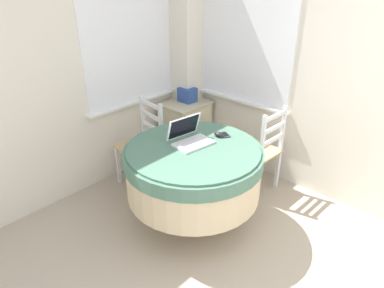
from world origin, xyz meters
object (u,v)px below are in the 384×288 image
at_px(round_dining_table, 193,168).
at_px(corner_cabinet, 185,129).
at_px(computer_mouse, 218,134).
at_px(storage_box, 187,95).
at_px(cell_phone, 225,135).
at_px(dining_chair_near_right_window, 259,151).
at_px(laptop, 190,137).
at_px(dining_chair_near_back_window, 142,145).

height_order(round_dining_table, corner_cabinet, round_dining_table).
relative_size(round_dining_table, computer_mouse, 13.65).
distance_m(round_dining_table, storage_box, 1.34).
bearing_deg(corner_cabinet, cell_phone, -118.38).
distance_m(computer_mouse, corner_cabinet, 1.21).
bearing_deg(cell_phone, computer_mouse, 158.63).
xyz_separation_m(round_dining_table, dining_chair_near_right_window, (0.83, -0.13, -0.13)).
height_order(cell_phone, corner_cabinet, cell_phone).
relative_size(laptop, storage_box, 1.93).
bearing_deg(round_dining_table, computer_mouse, -3.99).
bearing_deg(round_dining_table, laptop, 59.22).
height_order(corner_cabinet, storage_box, storage_box).
distance_m(computer_mouse, dining_chair_near_right_window, 0.64).
relative_size(laptop, corner_cabinet, 0.53).
relative_size(corner_cabinet, storage_box, 3.68).
bearing_deg(computer_mouse, dining_chair_near_back_window, 100.72).
relative_size(laptop, computer_mouse, 4.20).
height_order(cell_phone, dining_chair_near_right_window, dining_chair_near_right_window).
bearing_deg(computer_mouse, laptop, 157.05).
distance_m(dining_chair_near_back_window, storage_box, 0.86).
relative_size(round_dining_table, storage_box, 6.27).
bearing_deg(corner_cabinet, round_dining_table, -133.43).
distance_m(dining_chair_near_back_window, corner_cabinet, 0.77).
distance_m(corner_cabinet, storage_box, 0.42).
bearing_deg(computer_mouse, storage_box, 56.66).
xyz_separation_m(laptop, storage_box, (0.88, 0.86, -0.05)).
xyz_separation_m(laptop, corner_cabinet, (0.84, 0.85, -0.46)).
bearing_deg(dining_chair_near_right_window, dining_chair_near_back_window, 126.01).
relative_size(round_dining_table, laptop, 3.25).
bearing_deg(storage_box, laptop, -135.73).
bearing_deg(storage_box, corner_cabinet, -174.31).
bearing_deg(laptop, computer_mouse, -22.95).
bearing_deg(storage_box, computer_mouse, -123.34).
bearing_deg(round_dining_table, cell_phone, -7.08).
height_order(laptop, dining_chair_near_right_window, laptop).
height_order(computer_mouse, corner_cabinet, computer_mouse).
relative_size(cell_phone, dining_chair_near_right_window, 0.14).
relative_size(computer_mouse, dining_chair_near_back_window, 0.09).
xyz_separation_m(dining_chair_near_right_window, storage_box, (0.10, 1.07, 0.32)).
distance_m(round_dining_table, laptop, 0.26).
height_order(round_dining_table, computer_mouse, computer_mouse).
bearing_deg(dining_chair_near_right_window, round_dining_table, 171.16).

